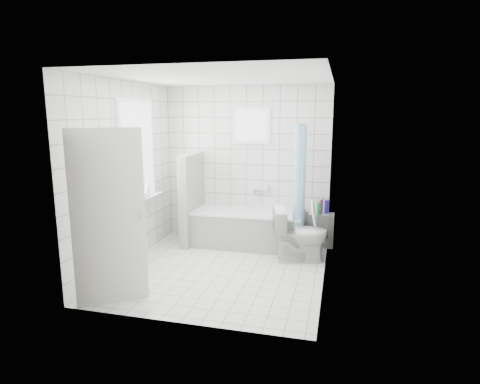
# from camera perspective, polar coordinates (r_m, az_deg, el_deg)

# --- Properties ---
(ground) EXTENTS (3.00, 3.00, 0.00)m
(ground) POSITION_cam_1_polar(r_m,az_deg,el_deg) (5.72, -2.65, -10.96)
(ground) COLOR white
(ground) RESTS_ON ground
(ceiling) EXTENTS (3.00, 3.00, 0.00)m
(ceiling) POSITION_cam_1_polar(r_m,az_deg,el_deg) (5.32, -2.91, 15.97)
(ceiling) COLOR white
(ceiling) RESTS_ON ground
(wall_back) EXTENTS (2.80, 0.02, 2.60)m
(wall_back) POSITION_cam_1_polar(r_m,az_deg,el_deg) (6.80, 0.90, 3.95)
(wall_back) COLOR white
(wall_back) RESTS_ON ground
(wall_front) EXTENTS (2.80, 0.02, 2.60)m
(wall_front) POSITION_cam_1_polar(r_m,az_deg,el_deg) (3.98, -9.04, -1.33)
(wall_front) COLOR white
(wall_front) RESTS_ON ground
(wall_left) EXTENTS (0.02, 3.00, 2.60)m
(wall_left) POSITION_cam_1_polar(r_m,az_deg,el_deg) (5.92, -15.86, 2.46)
(wall_left) COLOR white
(wall_left) RESTS_ON ground
(wall_right) EXTENTS (0.02, 3.00, 2.60)m
(wall_right) POSITION_cam_1_polar(r_m,az_deg,el_deg) (5.14, 12.33, 1.36)
(wall_right) COLOR white
(wall_right) RESTS_ON ground
(window_left) EXTENTS (0.01, 0.90, 1.40)m
(window_left) POSITION_cam_1_polar(r_m,az_deg,el_deg) (6.13, -14.25, 5.64)
(window_left) COLOR white
(window_left) RESTS_ON wall_left
(window_back) EXTENTS (0.50, 0.01, 0.50)m
(window_back) POSITION_cam_1_polar(r_m,az_deg,el_deg) (6.69, 1.67, 9.41)
(window_back) COLOR white
(window_back) RESTS_ON wall_back
(window_sill) EXTENTS (0.18, 1.02, 0.08)m
(window_sill) POSITION_cam_1_polar(r_m,az_deg,el_deg) (6.22, -13.56, -1.16)
(window_sill) COLOR white
(window_sill) RESTS_ON wall_left
(door) EXTENTS (0.67, 0.50, 2.00)m
(door) POSITION_cam_1_polar(r_m,az_deg,el_deg) (4.70, -18.18, -3.60)
(door) COLOR silver
(door) RESTS_ON ground
(bathtub) EXTENTS (1.78, 0.77, 0.58)m
(bathtub) POSITION_cam_1_polar(r_m,az_deg,el_deg) (6.62, 1.15, -5.18)
(bathtub) COLOR white
(bathtub) RESTS_ON ground
(partition_wall) EXTENTS (0.15, 0.85, 1.50)m
(partition_wall) POSITION_cam_1_polar(r_m,az_deg,el_deg) (6.73, -6.85, -0.95)
(partition_wall) COLOR white
(partition_wall) RESTS_ON ground
(tiled_ledge) EXTENTS (0.40, 0.24, 0.55)m
(tiled_ledge) POSITION_cam_1_polar(r_m,az_deg,el_deg) (6.72, 11.47, -5.29)
(tiled_ledge) COLOR white
(tiled_ledge) RESTS_ON ground
(toilet) EXTENTS (0.89, 0.65, 0.81)m
(toilet) POSITION_cam_1_polar(r_m,az_deg,el_deg) (5.98, 8.62, -5.96)
(toilet) COLOR white
(toilet) RESTS_ON ground
(curtain_rod) EXTENTS (0.02, 0.80, 0.02)m
(curtain_rod) POSITION_cam_1_polar(r_m,az_deg,el_deg) (6.20, 8.75, 9.62)
(curtain_rod) COLOR silver
(curtain_rod) RESTS_ON wall_back
(shower_curtain) EXTENTS (0.14, 0.48, 1.78)m
(shower_curtain) POSITION_cam_1_polar(r_m,az_deg,el_deg) (6.16, 8.39, 1.20)
(shower_curtain) COLOR #51B4F0
(shower_curtain) RESTS_ON curtain_rod
(tub_faucet) EXTENTS (0.18, 0.06, 0.06)m
(tub_faucet) POSITION_cam_1_polar(r_m,az_deg,el_deg) (6.79, 2.63, 0.08)
(tub_faucet) COLOR silver
(tub_faucet) RESTS_ON wall_back
(sill_bottles) EXTENTS (0.14, 0.61, 0.28)m
(sill_bottles) POSITION_cam_1_polar(r_m,az_deg,el_deg) (6.08, -14.03, 0.11)
(sill_bottles) COLOR pink
(sill_bottles) RESTS_ON window_sill
(ledge_bottles) EXTENTS (0.18, 0.19, 0.23)m
(ledge_bottles) POSITION_cam_1_polar(r_m,az_deg,el_deg) (6.62, 11.61, -2.13)
(ledge_bottles) COLOR #2117BA
(ledge_bottles) RESTS_ON tiled_ledge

